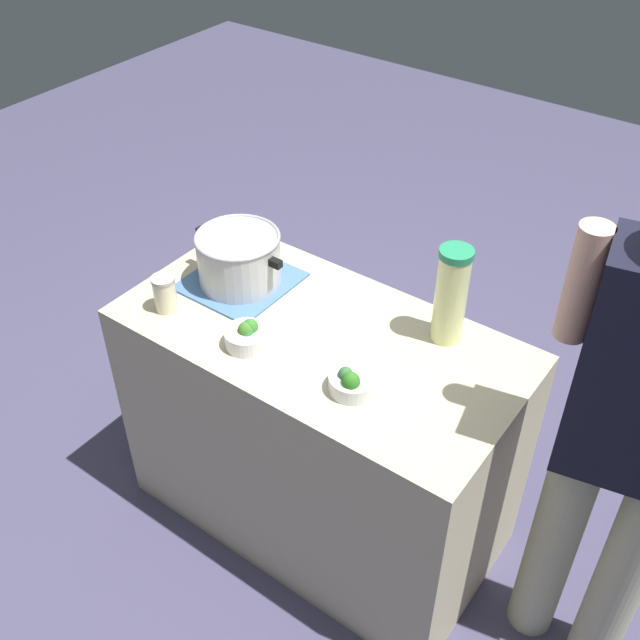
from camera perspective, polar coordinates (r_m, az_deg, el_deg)
ground_plane at (r=2.89m, az=0.00°, el=-14.07°), size 8.00×8.00×0.00m
counter_slab at (r=2.56m, az=0.00°, el=-8.32°), size 1.24×0.64×0.85m
dish_cloth at (r=2.48m, az=-5.96°, el=2.91°), size 0.32×0.33×0.01m
cooking_pot at (r=2.42m, az=-6.10°, el=4.67°), size 0.34×0.27×0.17m
lemonade_pitcher at (r=2.19m, az=9.79°, el=1.86°), size 0.10×0.10×0.31m
mason_jar at (r=2.37m, az=-11.54°, el=1.96°), size 0.07×0.07×0.12m
broccoli_bowl_front at (r=2.21m, az=-5.50°, el=-1.18°), size 0.13×0.13×0.08m
broccoli_bowl_center at (r=2.06m, az=2.41°, el=-4.67°), size 0.13×0.13×0.08m
person_cook at (r=2.03m, az=22.30°, el=-8.37°), size 0.50×0.26×1.65m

